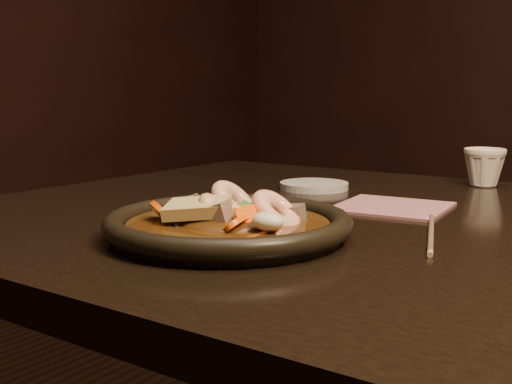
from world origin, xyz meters
The scene contains 6 objects.
plate centered at (-0.31, -0.20, 0.76)m, with size 0.29×0.29×0.03m.
stirfry centered at (-0.32, -0.20, 0.77)m, with size 0.19×0.14×0.07m.
saucer_left centered at (-0.41, 0.17, 0.76)m, with size 0.12×0.12×0.01m, color silver.
tea_cup centered at (-0.18, 0.37, 0.79)m, with size 0.07×0.07×0.07m, color white.
chopsticks centered at (-0.12, -0.06, 0.75)m, with size 0.08×0.21×0.01m.
napkin centered at (-0.23, 0.08, 0.75)m, with size 0.15×0.15×0.00m, color #935A62.
Camera 1 is at (0.13, -0.78, 0.92)m, focal length 45.00 mm.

